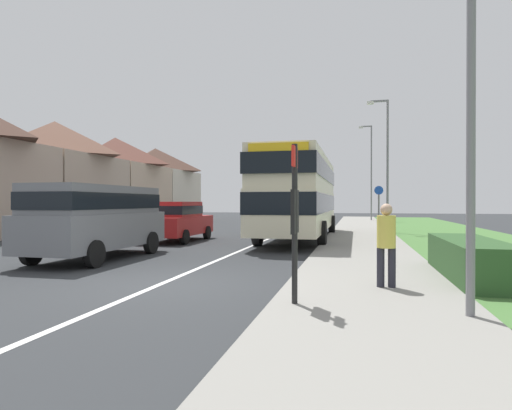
{
  "coord_description": "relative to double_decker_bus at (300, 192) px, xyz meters",
  "views": [
    {
      "loc": [
        3.93,
        -8.16,
        1.7
      ],
      "look_at": [
        0.58,
        6.14,
        1.6
      ],
      "focal_mm": 29.97,
      "sensor_mm": 36.0,
      "label": 1
    }
  ],
  "objects": [
    {
      "name": "street_lamp_far",
      "position": [
        3.71,
        19.64,
        2.64
      ],
      "size": [
        1.14,
        0.2,
        8.45
      ],
      "color": "slate",
      "rests_on": "ground_plane"
    },
    {
      "name": "house_terrace_far_side",
      "position": [
        -15.93,
        7.32,
        1.24
      ],
      "size": [
        6.58,
        27.42,
        6.77
      ],
      "color": "tan",
      "rests_on": "ground_plane"
    },
    {
      "name": "bus_stop_sign",
      "position": [
        1.55,
        -12.71,
        -0.6
      ],
      "size": [
        0.09,
        0.52,
        2.6
      ],
      "color": "black",
      "rests_on": "ground_plane"
    },
    {
      "name": "ground_plane",
      "position": [
        -1.45,
        -11.16,
        -2.14
      ],
      "size": [
        120.0,
        120.0,
        0.0
      ],
      "primitive_type": "plane",
      "color": "#2D3033"
    },
    {
      "name": "parked_car_red",
      "position": [
        -5.11,
        -2.09,
        -1.2
      ],
      "size": [
        2.01,
        4.25,
        1.72
      ],
      "color": "#B21E1E",
      "rests_on": "ground_plane"
    },
    {
      "name": "lane_marking_centre",
      "position": [
        -1.45,
        -3.16,
        -2.14
      ],
      "size": [
        0.14,
        60.0,
        0.01
      ],
      "primitive_type": "cube",
      "color": "silver",
      "rests_on": "ground_plane"
    },
    {
      "name": "double_decker_bus",
      "position": [
        0.0,
        0.0,
        0.0
      ],
      "size": [
        2.8,
        11.32,
        3.7
      ],
      "color": "beige",
      "rests_on": "ground_plane"
    },
    {
      "name": "roadside_hedge",
      "position": [
        4.85,
        -9.46,
        -1.69
      ],
      "size": [
        1.1,
        3.85,
        0.9
      ],
      "primitive_type": "cube",
      "color": "#2D5128",
      "rests_on": "ground_plane"
    },
    {
      "name": "pedestrian_at_stop",
      "position": [
        3.03,
        -11.07,
        -1.17
      ],
      "size": [
        0.34,
        0.34,
        1.67
      ],
      "color": "#23232D",
      "rests_on": "ground_plane"
    },
    {
      "name": "parked_van_grey",
      "position": [
        -5.04,
        -8.0,
        -0.84
      ],
      "size": [
        2.11,
        5.05,
        2.18
      ],
      "color": "slate",
      "rests_on": "ground_plane"
    },
    {
      "name": "street_lamp_mid",
      "position": [
        4.03,
        4.59,
        2.0
      ],
      "size": [
        1.14,
        0.2,
        7.19
      ],
      "color": "slate",
      "rests_on": "ground_plane"
    },
    {
      "name": "cycle_route_sign",
      "position": [
        3.61,
        3.11,
        -0.72
      ],
      "size": [
        0.44,
        0.08,
        2.52
      ],
      "color": "slate",
      "rests_on": "ground_plane"
    },
    {
      "name": "pavement_near_side",
      "position": [
        2.75,
        -5.16,
        -2.08
      ],
      "size": [
        3.2,
        68.0,
        0.12
      ],
      "primitive_type": "cube",
      "color": "gray",
      "rests_on": "ground_plane"
    }
  ]
}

